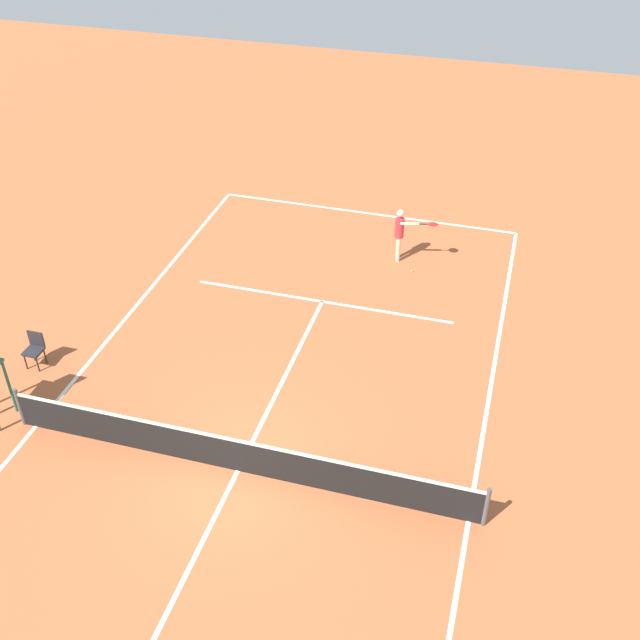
% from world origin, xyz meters
% --- Properties ---
extents(ground_plane, '(60.00, 60.00, 0.00)m').
position_xyz_m(ground_plane, '(0.00, 0.00, 0.00)').
color(ground_plane, '#AD5933').
extents(court_lines, '(10.30, 24.96, 0.01)m').
position_xyz_m(court_lines, '(0.00, 0.00, 0.00)').
color(court_lines, white).
rests_on(court_lines, ground).
extents(tennis_net, '(10.90, 0.10, 1.07)m').
position_xyz_m(tennis_net, '(0.00, 0.00, 0.50)').
color(tennis_net, '#4C4C51').
rests_on(tennis_net, ground).
extents(player_serving, '(1.33, 0.46, 1.75)m').
position_xyz_m(player_serving, '(-1.69, -9.74, 1.04)').
color(player_serving, beige).
rests_on(player_serving, ground).
extents(tennis_ball, '(0.07, 0.07, 0.07)m').
position_xyz_m(tennis_ball, '(-2.20, -9.13, 0.03)').
color(tennis_ball, '#CCE033').
rests_on(tennis_ball, ground).
extents(courtside_chair_mid, '(0.44, 0.46, 0.95)m').
position_xyz_m(courtside_chair_mid, '(6.32, -2.05, 0.53)').
color(courtside_chair_mid, '#262626').
rests_on(courtside_chair_mid, ground).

